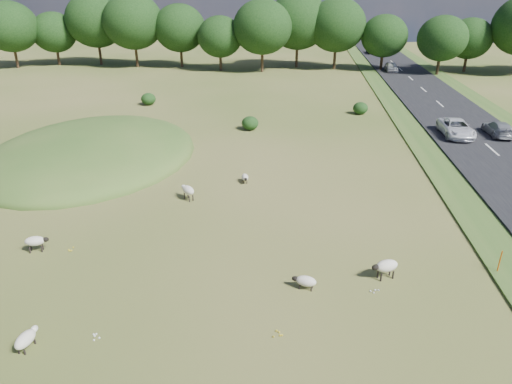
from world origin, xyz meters
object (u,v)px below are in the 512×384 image
Objects in this scene: car_5 at (391,67)px; sheep_5 at (245,177)px; car_1 at (499,128)px; car_3 at (456,128)px; sheep_4 at (305,281)px; marker_post at (500,262)px; sheep_1 at (36,241)px; car_4 at (387,46)px; sheep_2 at (188,190)px; car_2 at (373,50)px; sheep_0 at (26,339)px; sheep_3 at (386,266)px.

sheep_5 is at bearing -110.51° from car_5.
car_3 is at bearing 8.44° from car_1.
car_5 is at bearing -92.04° from sheep_4.
marker_post is 1.05× the size of sheep_4.
car_4 is (30.40, 84.78, 0.34)m from sheep_1.
sheep_2 is 0.25× the size of car_2.
car_1 is (27.10, 28.91, 0.44)m from sheep_0.
sheep_2 is 28.81m from car_1.
car_5 reaches higher than sheep_1.
car_1 is (7.94, 22.04, 0.27)m from marker_post.
marker_post is at bearing -94.25° from car_5.
sheep_2 is 11.35m from sheep_4.
marker_post reaches higher than sheep_4.
sheep_2 is 81.60m from car_4.
sheep_1 is at bearing -57.23° from sheep_5.
sheep_0 is 0.28× the size of car_1.
car_5 is (-3.80, -28.70, 0.04)m from car_4.
car_3 is (13.09, 23.61, 0.55)m from sheep_4.
car_2 is (17.24, 67.77, 0.54)m from sheep_5.
marker_post is 55.86m from car_5.
sheep_4 is 0.24× the size of car_2.
marker_post is 84.77m from car_4.
sheep_5 is at bearing -104.28° from car_2.
car_2 is at bearing 54.78° from sheep_1.
sheep_5 is 20.94m from car_3.
sheep_2 is at bearing 158.30° from marker_post.
car_3 is (4.14, 21.47, 0.36)m from marker_post.
sheep_1 is 37.77m from car_1.
car_2 reaches higher than sheep_5.
sheep_5 is 24.45m from car_1.
sheep_4 is (10.21, 4.73, -0.03)m from sheep_0.
marker_post reaches higher than sheep_3.
sheep_0 is 0.99× the size of sheep_1.
sheep_4 is (7.37, -8.63, -0.24)m from sheep_2.
marker_post is at bearing 39.68° from sheep_5.
sheep_2 is 0.25× the size of car_4.
car_4 reaches higher than sheep_5.
sheep_2 is (2.84, 13.36, 0.21)m from sheep_0.
car_3 is at bearing 79.09° from marker_post.
sheep_0 is at bearing -110.42° from car_5.
sheep_5 is 0.22× the size of car_2.
marker_post is at bearing -15.37° from sheep_1.
car_2 is at bearing -59.86° from sheep_2.
car_4 is at bearing 84.63° from marker_post.
car_1 is 1.01× the size of car_5.
car_5 reaches higher than car_3.
sheep_4 is 0.27× the size of car_5.
car_2 is (23.30, 84.24, 0.48)m from sheep_0.
marker_post is 9.20m from sheep_4.
car_5 is (13.09, 57.85, 0.57)m from sheep_4.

